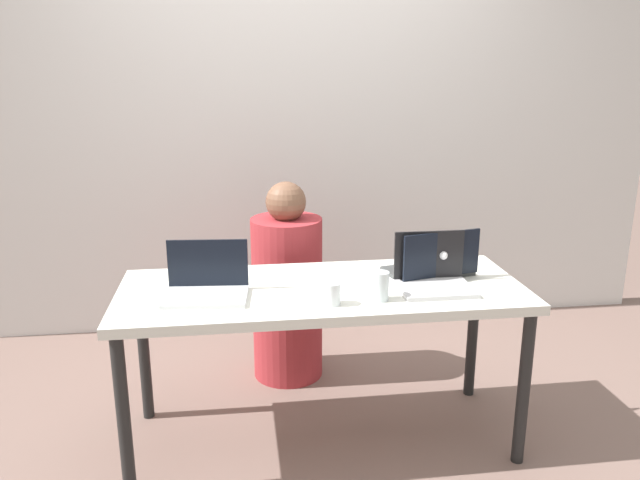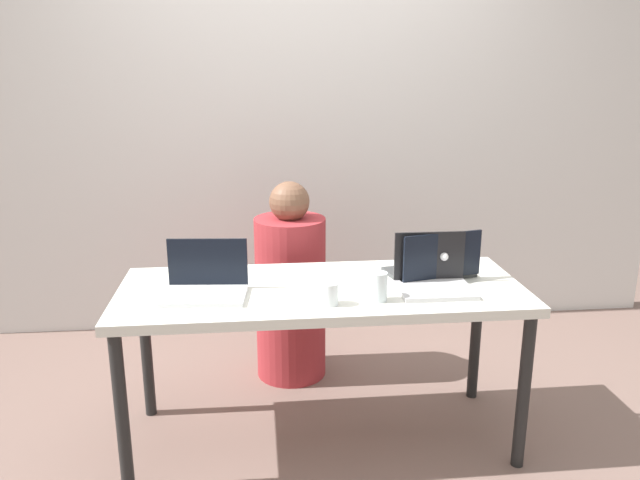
{
  "view_description": "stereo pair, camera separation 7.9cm",
  "coord_description": "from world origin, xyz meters",
  "views": [
    {
      "loc": [
        -0.33,
        -2.38,
        1.57
      ],
      "look_at": [
        0.0,
        0.07,
        0.88
      ],
      "focal_mm": 35.0,
      "sensor_mm": 36.0,
      "label": 1
    },
    {
      "loc": [
        -0.25,
        -2.38,
        1.57
      ],
      "look_at": [
        0.0,
        0.07,
        0.88
      ],
      "focal_mm": 35.0,
      "sensor_mm": 36.0,
      "label": 2
    }
  ],
  "objects": [
    {
      "name": "water_glass_right",
      "position": [
        0.2,
        -0.18,
        0.75
      ],
      "size": [
        0.07,
        0.07,
        0.11
      ],
      "color": "silver",
      "rests_on": "desk"
    },
    {
      "name": "laptop_back_right",
      "position": [
        0.49,
        0.08,
        0.75
      ],
      "size": [
        0.4,
        0.29,
        0.21
      ],
      "rotation": [
        0.0,
        0.0,
        3.37
      ],
      "color": "#393C3D",
      "rests_on": "desk"
    },
    {
      "name": "ground_plane",
      "position": [
        0.0,
        0.0,
        0.0
      ],
      "size": [
        12.0,
        12.0,
        0.0
      ],
      "primitive_type": "plane",
      "color": "#735B53"
    },
    {
      "name": "person_at_center",
      "position": [
        -0.09,
        0.61,
        0.46
      ],
      "size": [
        0.4,
        0.4,
        1.03
      ],
      "rotation": [
        0.0,
        0.0,
        3.01
      ],
      "color": "#9D2B31",
      "rests_on": "ground"
    },
    {
      "name": "laptop_front_right",
      "position": [
        0.44,
        -0.07,
        0.75
      ],
      "size": [
        0.29,
        0.26,
        0.22
      ],
      "rotation": [
        0.0,
        0.0,
        -0.01
      ],
      "color": "silver",
      "rests_on": "desk"
    },
    {
      "name": "water_glass_center",
      "position": [
        0.01,
        -0.2,
        0.74
      ],
      "size": [
        0.07,
        0.07,
        0.09
      ],
      "color": "white",
      "rests_on": "desk"
    },
    {
      "name": "laptop_front_left",
      "position": [
        -0.46,
        -0.04,
        0.75
      ],
      "size": [
        0.34,
        0.26,
        0.21
      ],
      "rotation": [
        0.0,
        0.0,
        -0.09
      ],
      "color": "silver",
      "rests_on": "desk"
    },
    {
      "name": "desk",
      "position": [
        0.0,
        0.0,
        0.63
      ],
      "size": [
        1.65,
        0.65,
        0.7
      ],
      "color": "silver",
      "rests_on": "ground"
    },
    {
      "name": "back_wall",
      "position": [
        0.0,
        1.34,
        1.21
      ],
      "size": [
        4.5,
        0.1,
        2.41
      ],
      "primitive_type": "cube",
      "color": "silver",
      "rests_on": "ground"
    }
  ]
}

